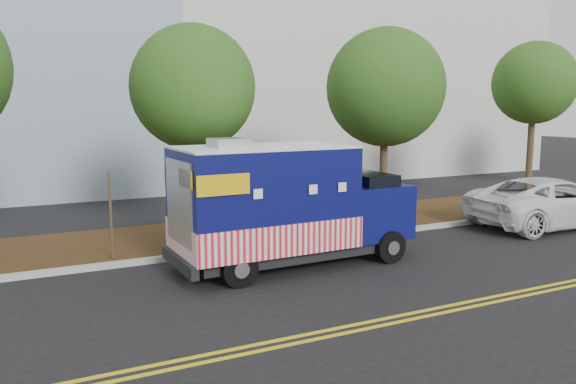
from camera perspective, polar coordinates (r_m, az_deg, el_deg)
name	(u,v)px	position (r m, az deg, el deg)	size (l,w,h in m)	color
ground	(245,267)	(14.38, -4.35, -7.59)	(120.00, 120.00, 0.00)	black
curb	(226,251)	(15.62, -6.28, -6.01)	(120.00, 0.18, 0.15)	#9E9E99
mulch_strip	(203,236)	(17.55, -8.64, -4.40)	(120.00, 4.00, 0.15)	black
centerline_near	(336,328)	(10.60, 4.94, -13.65)	(120.00, 0.10, 0.01)	gold
centerline_far	(344,333)	(10.40, 5.68, -14.10)	(120.00, 0.10, 0.01)	gold
tree_b	(193,88)	(16.63, -9.61, 10.38)	(3.61, 3.61, 6.36)	#38281C
tree_c	(385,88)	(19.48, 9.87, 10.40)	(3.99, 3.99, 6.65)	#38281C
tree_d	(534,83)	(25.04, 23.75, 10.07)	(3.30, 3.30, 6.61)	#38281C
sign_post	(111,218)	(15.01, -17.55, -2.57)	(0.06, 0.06, 2.40)	#473828
food_truck	(283,208)	(14.09, -0.48, -1.68)	(6.32, 2.56, 3.29)	black
white_car	(552,202)	(20.92, 25.24, -0.93)	(2.74, 5.95, 1.65)	white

